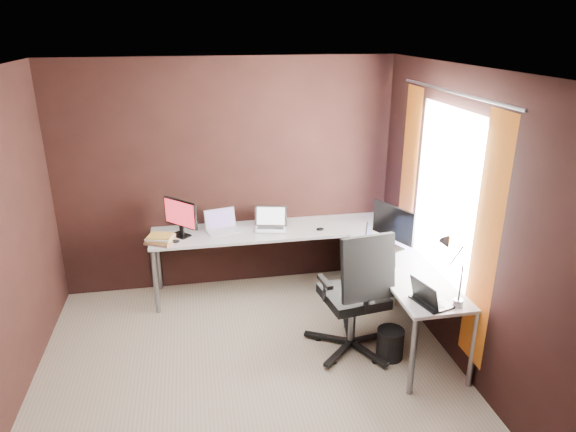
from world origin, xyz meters
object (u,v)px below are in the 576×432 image
(laptop_black_small, at_px, (429,298))
(laptop_white, at_px, (222,226))
(monitor_right, at_px, (393,225))
(laptop_black_big, at_px, (376,251))
(laptop_silver, at_px, (270,224))
(office_chair, at_px, (354,315))
(monitor_left, at_px, (180,216))
(drawer_pedestal, at_px, (369,272))
(desk_lamp, at_px, (451,263))
(book_stack, at_px, (160,239))
(wastebasket, at_px, (390,343))

(laptop_black_small, bearing_deg, laptop_white, 24.10)
(monitor_right, distance_m, laptop_black_big, 0.33)
(laptop_silver, distance_m, office_chair, 1.45)
(office_chair, bearing_deg, monitor_left, 132.40)
(monitor_left, xyz_separation_m, laptop_white, (0.42, 0.06, -0.17))
(laptop_silver, xyz_separation_m, laptop_black_small, (0.98, -1.79, -0.00))
(drawer_pedestal, bearing_deg, laptop_silver, 159.92)
(monitor_right, distance_m, laptop_silver, 1.33)
(monitor_right, xyz_separation_m, desk_lamp, (0.04, -1.07, 0.10))
(laptop_black_small, bearing_deg, laptop_black_big, -8.30)
(drawer_pedestal, xyz_separation_m, monitor_left, (-1.95, 0.35, 0.65))
(monitor_left, xyz_separation_m, laptop_black_small, (1.91, -1.77, -0.17))
(monitor_left, bearing_deg, laptop_silver, 47.09)
(laptop_silver, bearing_deg, book_stack, -157.72)
(monitor_left, bearing_deg, drawer_pedestal, 35.72)
(laptop_black_big, bearing_deg, drawer_pedestal, 6.30)
(laptop_white, bearing_deg, laptop_black_small, -63.80)
(monitor_right, xyz_separation_m, wastebasket, (-0.25, -0.71, -0.84))
(book_stack, xyz_separation_m, office_chair, (1.71, -1.09, -0.42))
(desk_lamp, relative_size, wastebasket, 2.02)
(drawer_pedestal, height_order, desk_lamp, desk_lamp)
(book_stack, bearing_deg, desk_lamp, -35.72)
(laptop_white, xyz_separation_m, desk_lamp, (1.64, -1.85, 0.30))
(monitor_right, bearing_deg, drawer_pedestal, -11.31)
(laptop_white, xyz_separation_m, laptop_black_big, (1.39, -0.93, 0.01))
(laptop_black_small, height_order, wastebasket, laptop_black_small)
(laptop_silver, distance_m, laptop_black_big, 1.24)
(monitor_right, height_order, laptop_black_big, monitor_right)
(desk_lamp, bearing_deg, monitor_left, 149.70)
(monitor_right, distance_m, office_chair, 0.98)
(monitor_right, bearing_deg, laptop_silver, 33.05)
(drawer_pedestal, height_order, laptop_silver, laptop_silver)
(laptop_black_big, relative_size, laptop_black_small, 1.40)
(laptop_white, xyz_separation_m, office_chair, (1.08, -1.30, -0.43))
(laptop_black_small, xyz_separation_m, book_stack, (-2.12, 1.62, -0.01))
(laptop_white, xyz_separation_m, laptop_silver, (0.52, -0.04, 0.00))
(laptop_black_big, distance_m, book_stack, 2.14)
(laptop_black_small, distance_m, book_stack, 2.67)
(laptop_white, height_order, laptop_black_small, laptop_white)
(laptop_silver, bearing_deg, monitor_left, -165.21)
(laptop_black_big, xyz_separation_m, book_stack, (-2.02, 0.71, -0.02))
(monitor_left, bearing_deg, laptop_white, 53.79)
(laptop_silver, relative_size, book_stack, 1.18)
(monitor_left, relative_size, laptop_white, 1.04)
(laptop_black_small, xyz_separation_m, desk_lamp, (0.15, -0.01, 0.30))
(monitor_left, relative_size, office_chair, 0.33)
(laptop_black_big, xyz_separation_m, office_chair, (-0.31, -0.37, -0.44))
(laptop_white, distance_m, laptop_black_small, 2.36)
(drawer_pedestal, relative_size, monitor_left, 1.54)
(laptop_white, distance_m, laptop_black_big, 1.67)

